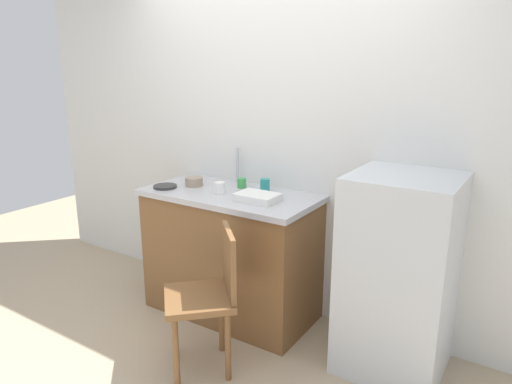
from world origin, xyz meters
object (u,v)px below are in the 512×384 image
terracotta_bowl (194,182)px  cup_green (242,183)px  dish_tray (257,197)px  cup_teal (265,185)px  refrigerator (398,275)px  cup_white (220,188)px  hotplate (165,187)px  chair (209,293)px

terracotta_bowl → cup_green: cup_green is taller
dish_tray → cup_teal: cup_teal is taller
terracotta_bowl → cup_teal: cup_teal is taller
terracotta_bowl → cup_teal: 0.55m
refrigerator → cup_green: 1.29m
cup_teal → cup_white: bearing=-134.8°
refrigerator → terracotta_bowl: refrigerator is taller
hotplate → refrigerator: bearing=5.6°
terracotta_bowl → cup_green: (0.33, 0.15, 0.00)m
terracotta_bowl → cup_white: (0.29, -0.07, 0.01)m
terracotta_bowl → hotplate: size_ratio=0.77×
chair → terracotta_bowl: terracotta_bowl is taller
cup_teal → cup_green: 0.20m
terracotta_bowl → refrigerator: bearing=0.1°
chair → cup_green: bearing=156.2°
hotplate → cup_teal: bearing=26.1°
refrigerator → dish_tray: (-0.94, -0.08, 0.35)m
terracotta_bowl → cup_teal: bearing=17.1°
hotplate → cup_white: (0.43, 0.09, 0.03)m
chair → dish_tray: (-0.00, 0.54, 0.46)m
refrigerator → chair: 1.13m
cup_teal → chair: bearing=-83.2°
dish_tray → cup_green: (-0.28, 0.23, 0.01)m
refrigerator → cup_green: (-1.23, 0.15, 0.36)m
refrigerator → chair: bearing=-146.4°
refrigerator → cup_white: size_ratio=14.89×
terracotta_bowl → cup_teal: (0.53, 0.16, 0.01)m
refrigerator → cup_teal: (-1.03, 0.16, 0.37)m
hotplate → cup_green: cup_green is taller
dish_tray → hotplate: 0.76m
chair → hotplate: size_ratio=5.24×
cup_white → dish_tray: bearing=-1.4°
dish_tray → refrigerator: bearing=4.9°
cup_white → cup_teal: bearing=45.2°
terracotta_bowl → cup_white: 0.30m
terracotta_bowl → hotplate: (-0.14, -0.16, -0.02)m
cup_white → chair: bearing=-59.4°
terracotta_bowl → cup_white: cup_white is taller
hotplate → dish_tray: bearing=6.4°
chair → hotplate: (-0.76, 0.46, 0.45)m
chair → cup_white: bearing=166.3°
cup_teal → cup_green: bearing=-176.0°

